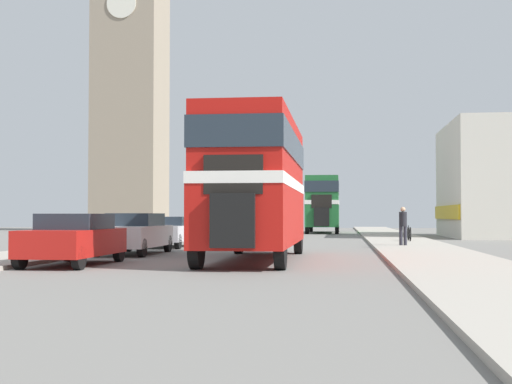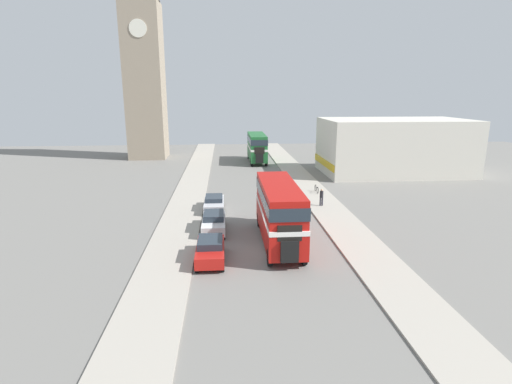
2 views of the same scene
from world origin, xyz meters
The scene contains 12 objects.
ground_plane centered at (0.00, 0.00, 0.00)m, with size 120.00×120.00×0.00m, color slate.
sidewalk_right centered at (6.75, 0.00, 0.06)m, with size 3.50×120.00×0.12m.
sidewalk_left centered at (-6.75, 0.00, 0.06)m, with size 3.50×120.00×0.12m.
double_decker_bus centered at (0.96, 1.96, 2.61)m, with size 2.53×9.85×4.39m.
bus_distant centered at (2.19, 37.11, 2.62)m, with size 2.55×9.38×4.41m.
car_parked_near centered at (-3.92, -0.89, 0.76)m, with size 1.80×4.26×1.47m.
car_parked_mid centered at (-3.83, 4.84, 0.77)m, with size 1.79×4.50×1.49m.
car_parked_far centered at (-3.95, 10.60, 0.72)m, with size 1.78×4.39×1.35m.
pedestrian_walking centered at (6.30, 11.04, 1.06)m, with size 0.34×0.34×1.66m.
bicycle_on_pavement centered at (7.05, 16.36, 0.48)m, with size 0.05×1.76×0.78m.
church_tower centered at (-15.58, 42.96, 18.75)m, with size 6.17×6.17×36.69m.
shop_building_block centered at (19.94, 26.76, 3.64)m, with size 19.10×10.80×7.29m.
Camera 2 is at (-2.85, -25.33, 10.69)m, focal length 28.00 mm.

